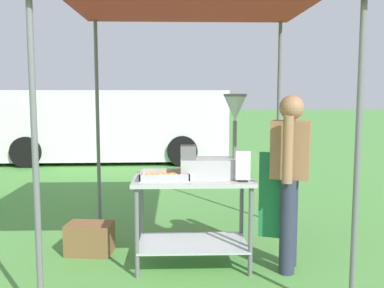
# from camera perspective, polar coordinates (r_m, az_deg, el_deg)

# --- Properties ---
(ground_plane) EXTENTS (70.00, 70.00, 0.00)m
(ground_plane) POSITION_cam_1_polar(r_m,az_deg,el_deg) (9.25, -1.79, -3.62)
(ground_plane) COLOR #519342
(stall_canopy) EXTENTS (2.42, 2.63, 2.54)m
(stall_canopy) POSITION_cam_1_polar(r_m,az_deg,el_deg) (4.26, 0.05, 17.46)
(stall_canopy) COLOR slate
(stall_canopy) RESTS_ON ground
(donut_cart) EXTENTS (1.10, 0.66, 0.85)m
(donut_cart) POSITION_cam_1_polar(r_m,az_deg,el_deg) (4.22, 0.10, -7.53)
(donut_cart) COLOR #B7B7BC
(donut_cart) RESTS_ON ground
(donut_tray) EXTENTS (0.45, 0.33, 0.07)m
(donut_tray) POSITION_cam_1_polar(r_m,az_deg,el_deg) (4.09, -3.47, -4.17)
(donut_tray) COLOR #B7B7BC
(donut_tray) RESTS_ON donut_cart
(donut_fryer) EXTENTS (0.61, 0.28, 0.78)m
(donut_fryer) POSITION_cam_1_polar(r_m,az_deg,el_deg) (4.13, 2.93, -1.02)
(donut_fryer) COLOR #B7B7BC
(donut_fryer) RESTS_ON donut_cart
(menu_sign) EXTENTS (0.13, 0.05, 0.28)m
(menu_sign) POSITION_cam_1_polar(r_m,az_deg,el_deg) (3.97, 6.54, -3.13)
(menu_sign) COLOR black
(menu_sign) RESTS_ON donut_cart
(vendor) EXTENTS (0.46, 0.53, 1.61)m
(vendor) POSITION_cam_1_polar(r_m,az_deg,el_deg) (4.15, 12.33, -3.68)
(vendor) COLOR #2D3347
(vendor) RESTS_ON ground
(supply_crate) EXTENTS (0.48, 0.35, 0.32)m
(supply_crate) POSITION_cam_1_polar(r_m,az_deg,el_deg) (4.75, -12.93, -11.68)
(supply_crate) COLOR brown
(supply_crate) RESTS_ON ground
(van_white) EXTENTS (5.57, 2.17, 1.69)m
(van_white) POSITION_cam_1_polar(r_m,az_deg,el_deg) (10.95, -10.52, 2.49)
(van_white) COLOR white
(van_white) RESTS_ON ground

